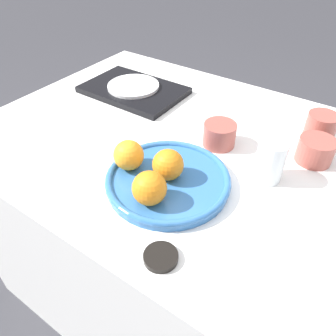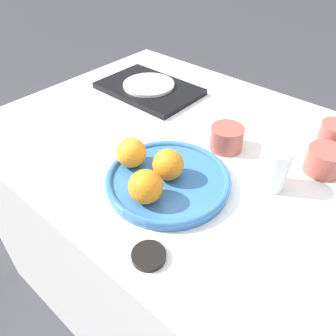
# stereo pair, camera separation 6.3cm
# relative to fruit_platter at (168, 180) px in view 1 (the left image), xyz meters

# --- Properties ---
(ground_plane) EXTENTS (12.00, 12.00, 0.00)m
(ground_plane) POSITION_rel_fruit_platter_xyz_m (0.09, 0.18, -0.76)
(ground_plane) COLOR #38383D
(table) EXTENTS (1.48, 0.85, 0.75)m
(table) POSITION_rel_fruit_platter_xyz_m (0.09, 0.18, -0.39)
(table) COLOR white
(table) RESTS_ON ground_plane
(fruit_platter) EXTENTS (0.29, 0.29, 0.03)m
(fruit_platter) POSITION_rel_fruit_platter_xyz_m (0.00, 0.00, 0.00)
(fruit_platter) COLOR #336BAD
(fruit_platter) RESTS_ON table
(orange_0) EXTENTS (0.07, 0.07, 0.07)m
(orange_0) POSITION_rel_fruit_platter_xyz_m (-0.10, -0.02, 0.04)
(orange_0) COLOR orange
(orange_0) RESTS_ON fruit_platter
(orange_1) EXTENTS (0.07, 0.07, 0.07)m
(orange_1) POSITION_rel_fruit_platter_xyz_m (0.01, -0.08, 0.04)
(orange_1) COLOR orange
(orange_1) RESTS_ON fruit_platter
(orange_2) EXTENTS (0.07, 0.07, 0.07)m
(orange_2) POSITION_rel_fruit_platter_xyz_m (-0.00, 0.00, 0.04)
(orange_2) COLOR orange
(orange_2) RESTS_ON fruit_platter
(water_glass) EXTENTS (0.07, 0.07, 0.10)m
(water_glass) POSITION_rel_fruit_platter_xyz_m (0.18, 0.15, 0.04)
(water_glass) COLOR silver
(water_glass) RESTS_ON table
(serving_tray) EXTENTS (0.34, 0.22, 0.02)m
(serving_tray) POSITION_rel_fruit_platter_xyz_m (-0.36, 0.32, -0.00)
(serving_tray) COLOR black
(serving_tray) RESTS_ON table
(side_plate) EXTENTS (0.18, 0.18, 0.01)m
(side_plate) POSITION_rel_fruit_platter_xyz_m (-0.36, 0.32, 0.01)
(side_plate) COLOR white
(side_plate) RESTS_ON serving_tray
(cup_0) EXTENTS (0.09, 0.09, 0.06)m
(cup_0) POSITION_rel_fruit_platter_xyz_m (0.02, 0.21, 0.02)
(cup_0) COLOR #9E4C42
(cup_0) RESTS_ON table
(cup_1) EXTENTS (0.08, 0.08, 0.07)m
(cup_1) POSITION_rel_fruit_platter_xyz_m (0.23, 0.39, 0.02)
(cup_1) COLOR #9E4C42
(cup_1) RESTS_ON table
(cup_2) EXTENTS (0.09, 0.09, 0.06)m
(cup_2) POSITION_rel_fruit_platter_xyz_m (0.25, 0.29, 0.02)
(cup_2) COLOR #9E4C42
(cup_2) RESTS_ON table
(soy_dish) EXTENTS (0.07, 0.07, 0.01)m
(soy_dish) POSITION_rel_fruit_platter_xyz_m (0.11, -0.18, -0.01)
(soy_dish) COLOR black
(soy_dish) RESTS_ON table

